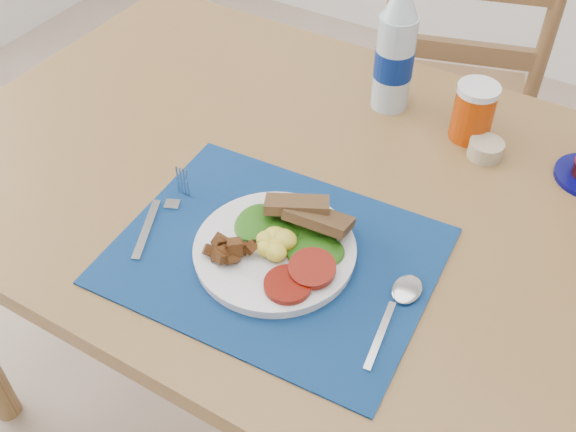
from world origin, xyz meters
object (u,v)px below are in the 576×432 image
at_px(chair_far, 456,76).
at_px(juice_glass, 473,113).
at_px(water_bottle, 395,55).
at_px(breakfast_plate, 271,247).

distance_m(chair_far, juice_glass, 0.56).
height_order(chair_far, water_bottle, chair_far).
bearing_deg(breakfast_plate, water_bottle, 72.71).
bearing_deg(water_bottle, chair_far, 89.50).
distance_m(chair_far, water_bottle, 0.55).
relative_size(chair_far, water_bottle, 4.33).
xyz_separation_m(chair_far, juice_glass, (0.17, -0.48, 0.24)).
distance_m(water_bottle, juice_glass, 0.18).
bearing_deg(juice_glass, chair_far, 109.16).
distance_m(breakfast_plate, water_bottle, 0.47).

